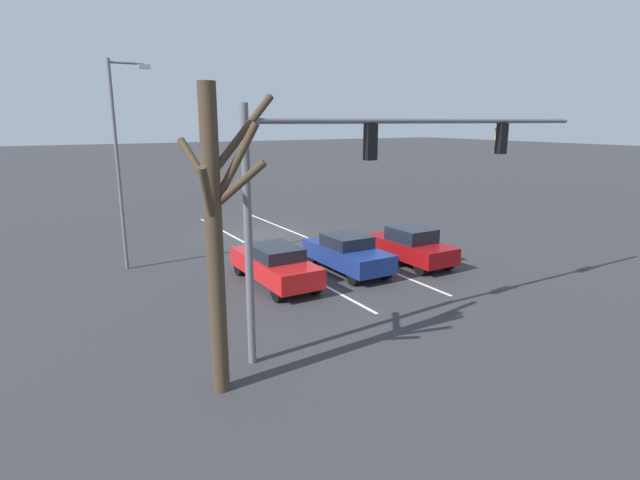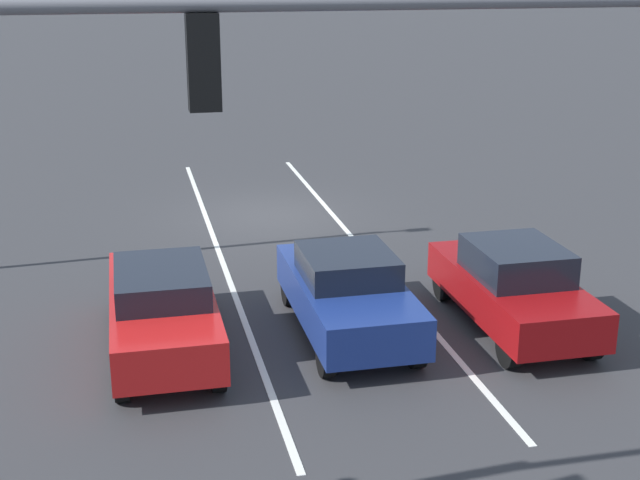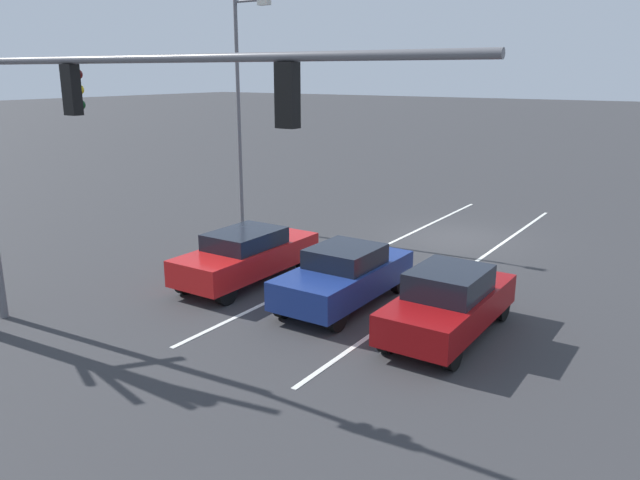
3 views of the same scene
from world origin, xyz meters
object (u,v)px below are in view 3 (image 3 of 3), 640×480
car_navy_midlane_front (345,275)px  street_lamp_right_shoulder (241,101)px  traffic_signal_gantry (81,126)px  car_maroon_leftlane_front (449,302)px  car_red_rightlane_front (247,255)px

car_navy_midlane_front → street_lamp_right_shoulder: (7.50, -4.95, 3.94)m
car_navy_midlane_front → street_lamp_right_shoulder: bearing=-33.4°
street_lamp_right_shoulder → traffic_signal_gantry: bearing=114.9°
car_navy_midlane_front → car_maroon_leftlane_front: bearing=172.4°
car_maroon_leftlane_front → traffic_signal_gantry: size_ratio=0.36×
traffic_signal_gantry → car_red_rightlane_front: bearing=-84.6°
car_navy_midlane_front → car_red_rightlane_front: (3.23, -0.01, 0.01)m
traffic_signal_gantry → street_lamp_right_shoulder: 11.34m
car_red_rightlane_front → traffic_signal_gantry: 6.69m
car_navy_midlane_front → street_lamp_right_shoulder: street_lamp_right_shoulder is taller
car_red_rightlane_front → street_lamp_right_shoulder: 7.62m
car_maroon_leftlane_front → traffic_signal_gantry: traffic_signal_gantry is taller
car_maroon_leftlane_front → street_lamp_right_shoulder: bearing=-27.0°
car_navy_midlane_front → traffic_signal_gantry: (2.73, 5.34, 3.99)m
car_navy_midlane_front → car_red_rightlane_front: car_navy_midlane_front is taller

